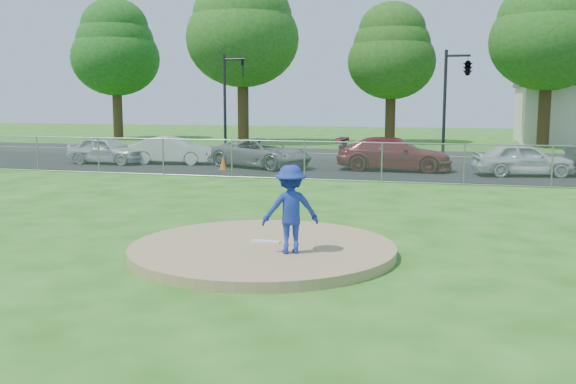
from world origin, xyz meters
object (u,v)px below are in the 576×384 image
at_px(parked_car_pearl, 523,159).
at_px(tree_center, 392,51).
at_px(tree_left, 242,24).
at_px(parked_car_silver, 106,150).
at_px(parked_car_white, 172,150).
at_px(parked_car_darkred, 394,154).
at_px(traffic_signal_center, 465,69).
at_px(pitcher, 291,209).
at_px(parked_car_gray, 262,153).
at_px(tree_far_left, 115,47).
at_px(traffic_cone, 223,163).
at_px(traffic_signal_left, 229,95).
at_px(tree_right, 549,26).

bearing_deg(parked_car_pearl, tree_center, 9.73).
height_order(tree_left, parked_car_silver, tree_left).
bearing_deg(parked_car_white, tree_center, -32.87).
distance_m(tree_left, parked_car_white, 16.58).
bearing_deg(parked_car_darkred, parked_car_white, 90.27).
distance_m(traffic_signal_center, pitcher, 23.02).
relative_size(tree_left, parked_car_pearl, 3.15).
bearing_deg(parked_car_gray, tree_far_left, 67.61).
height_order(pitcher, parked_car_gray, pitcher).
relative_size(traffic_signal_center, traffic_cone, 8.90).
distance_m(parked_car_darkred, parked_car_pearl, 5.33).
distance_m(traffic_signal_left, parked_car_silver, 8.04).
distance_m(traffic_signal_left, parked_car_white, 6.35).
bearing_deg(tree_right, tree_far_left, 178.15).
bearing_deg(parked_car_silver, traffic_signal_center, -66.26).
relative_size(parked_car_white, parked_car_darkred, 0.79).
xyz_separation_m(traffic_signal_center, parked_car_darkred, (-2.92, -5.85, -3.87)).
bearing_deg(pitcher, parked_car_silver, -73.89).
height_order(tree_right, traffic_cone, tree_right).
xyz_separation_m(traffic_cone, parked_car_silver, (-6.44, 1.11, 0.34)).
bearing_deg(parked_car_gray, pitcher, -138.18).
height_order(traffic_signal_left, pitcher, traffic_signal_left).
bearing_deg(parked_car_darkred, tree_right, -25.46).
bearing_deg(pitcher, tree_right, -128.13).
height_order(parked_car_white, parked_car_pearl, parked_car_pearl).
bearing_deg(parked_car_silver, parked_car_pearl, -87.45).
xyz_separation_m(tree_far_left, tree_left, (11.00, -2.00, 1.18)).
bearing_deg(parked_car_white, traffic_cone, -126.20).
relative_size(parked_car_darkred, parked_car_pearl, 1.26).
height_order(tree_far_left, pitcher, tree_far_left).
bearing_deg(tree_left, parked_car_silver, -96.40).
height_order(traffic_cone, parked_car_darkred, parked_car_darkred).
height_order(parked_car_white, parked_car_gray, parked_car_gray).
relative_size(tree_left, parked_car_silver, 3.25).
xyz_separation_m(pitcher, parked_car_pearl, (5.63, 16.03, -0.36)).
bearing_deg(parked_car_gray, tree_center, 10.67).
xyz_separation_m(tree_left, tree_right, (20.00, 1.00, -0.59)).
xyz_separation_m(tree_left, parked_car_darkred, (12.05, -14.85, -7.50)).
distance_m(traffic_signal_left, parked_car_darkred, 11.72).
bearing_deg(tree_far_left, parked_car_pearl, -31.65).
bearing_deg(tree_left, traffic_cone, -74.13).
xyz_separation_m(tree_far_left, tree_center, (21.00, 1.00, -0.59)).
bearing_deg(tree_right, traffic_signal_left, -150.62).
bearing_deg(tree_center, parked_car_gray, -102.12).
bearing_deg(parked_car_gray, parked_car_white, 106.60).
bearing_deg(parked_car_gray, traffic_signal_center, -32.29).
xyz_separation_m(traffic_signal_left, traffic_cone, (2.47, -7.56, -3.04)).
bearing_deg(parked_car_white, parked_car_gray, -103.06).
bearing_deg(traffic_signal_center, tree_left, 148.98).
height_order(traffic_cone, parked_car_pearl, parked_car_pearl).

